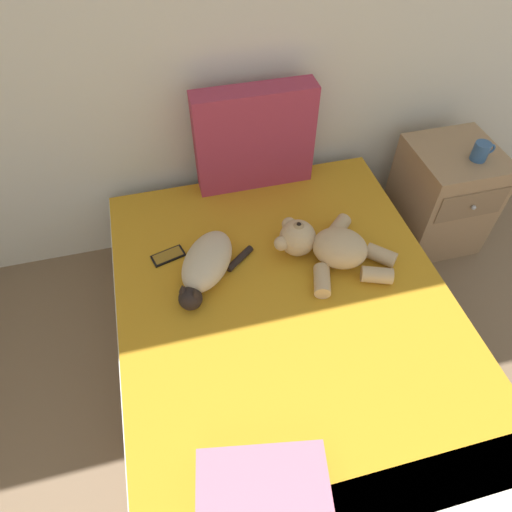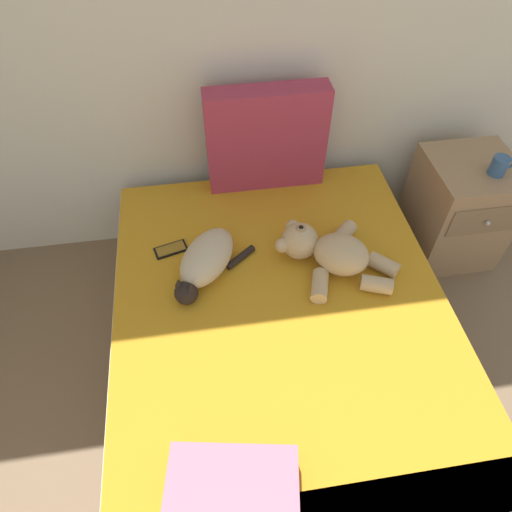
% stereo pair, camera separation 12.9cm
% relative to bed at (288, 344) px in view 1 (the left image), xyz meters
% --- Properties ---
extents(wall_back, '(4.30, 0.06, 2.51)m').
position_rel_bed_xyz_m(wall_back, '(0.37, 1.04, 1.03)').
color(wall_back, silver).
rests_on(wall_back, ground_plane).
extents(bed, '(1.45, 1.90, 0.46)m').
position_rel_bed_xyz_m(bed, '(0.00, 0.00, 0.00)').
color(bed, '#9E7A56').
rests_on(bed, ground_plane).
extents(patterned_cushion, '(0.59, 0.13, 0.53)m').
position_rel_bed_xyz_m(patterned_cushion, '(0.06, 0.87, 0.50)').
color(patterned_cushion, '#A5334C').
rests_on(patterned_cushion, bed).
extents(cat, '(0.39, 0.41, 0.15)m').
position_rel_bed_xyz_m(cat, '(-0.30, 0.30, 0.31)').
color(cat, '#C6B293').
rests_on(cat, bed).
extents(teddy_bear, '(0.53, 0.44, 0.18)m').
position_rel_bed_xyz_m(teddy_bear, '(0.24, 0.26, 0.31)').
color(teddy_bear, tan).
rests_on(teddy_bear, bed).
extents(cell_phone, '(0.16, 0.11, 0.01)m').
position_rel_bed_xyz_m(cell_phone, '(-0.45, 0.44, 0.24)').
color(cell_phone, black).
rests_on(cell_phone, bed).
extents(throw_pillow, '(0.44, 0.35, 0.11)m').
position_rel_bed_xyz_m(throw_pillow, '(-0.29, -0.64, 0.29)').
color(throw_pillow, '#D1728C').
rests_on(throw_pillow, bed).
extents(nightstand, '(0.45, 0.48, 0.61)m').
position_rel_bed_xyz_m(nightstand, '(1.10, 0.66, 0.08)').
color(nightstand, '#9E7A56').
rests_on(nightstand, ground_plane).
extents(mug, '(0.12, 0.08, 0.09)m').
position_rel_bed_xyz_m(mug, '(1.16, 0.58, 0.43)').
color(mug, '#33598C').
rests_on(mug, nightstand).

